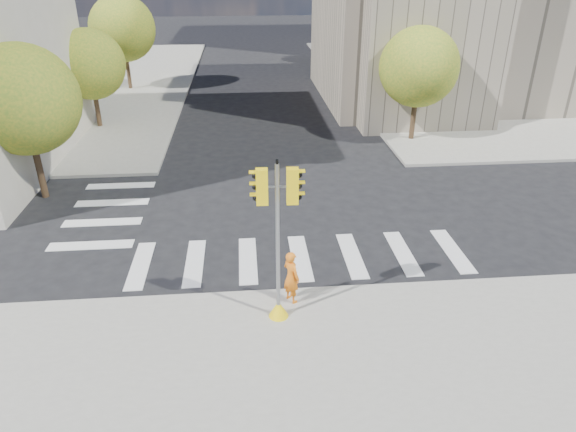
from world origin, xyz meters
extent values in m
plane|color=black|center=(0.00, 0.00, 0.00)|extent=(160.00, 160.00, 0.00)
cube|color=gray|center=(20.00, 26.00, 0.07)|extent=(28.00, 40.00, 0.15)
cube|color=gray|center=(-20.00, 26.00, 0.07)|extent=(28.00, 40.00, 0.15)
cube|color=gray|center=(9.00, 15.00, 7.00)|extent=(8.00, 8.00, 14.00)
cylinder|color=#382616|center=(-10.50, 4.00, 1.22)|extent=(0.28, 0.28, 2.45)
sphere|color=#4A7B23|center=(-10.50, 4.00, 4.21)|extent=(4.40, 4.40, 4.40)
cylinder|color=#382616|center=(-10.50, 14.00, 1.08)|extent=(0.28, 0.28, 2.17)
sphere|color=#4A7B23|center=(-10.50, 14.00, 3.77)|extent=(4.00, 4.00, 4.00)
cylinder|color=#382616|center=(-10.50, 24.00, 1.31)|extent=(0.28, 0.28, 2.62)
sphere|color=#4A7B23|center=(-10.50, 24.00, 4.54)|extent=(4.80, 4.80, 4.80)
cylinder|color=#382616|center=(7.50, 10.00, 1.19)|extent=(0.28, 0.28, 2.38)
sphere|color=#4A7B23|center=(7.50, 10.00, 4.06)|extent=(4.20, 4.20, 4.20)
cylinder|color=#382616|center=(7.50, 22.00, 1.26)|extent=(0.28, 0.28, 2.52)
sphere|color=#4A7B23|center=(7.50, 22.00, 4.36)|extent=(4.60, 4.60, 4.60)
cylinder|color=#382616|center=(7.50, 34.00, 1.14)|extent=(0.28, 0.28, 2.27)
sphere|color=#4A7B23|center=(7.50, 34.00, 3.88)|extent=(4.00, 4.00, 4.00)
cylinder|color=black|center=(8.00, 14.00, 4.15)|extent=(0.12, 0.12, 8.00)
cylinder|color=black|center=(8.00, 28.00, 4.15)|extent=(0.12, 0.12, 8.00)
cone|color=yellow|center=(-1.09, -5.31, 0.40)|extent=(0.56, 0.56, 0.50)
cylinder|color=gray|center=(-1.09, -5.31, 2.45)|extent=(0.11, 0.11, 4.60)
cylinder|color=black|center=(-1.09, -5.31, 4.80)|extent=(0.07, 0.07, 0.12)
cylinder|color=gray|center=(-1.09, -5.31, 4.15)|extent=(0.90, 0.09, 0.06)
cube|color=yellow|center=(-1.47, -5.30, 4.15)|extent=(0.31, 0.23, 0.95)
cube|color=yellow|center=(-0.71, -5.32, 4.15)|extent=(0.31, 0.23, 0.95)
imported|color=orange|center=(-0.66, -4.60, 0.97)|extent=(0.67, 0.72, 1.65)
camera|label=1|loc=(-1.86, -16.99, 9.25)|focal=32.00mm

